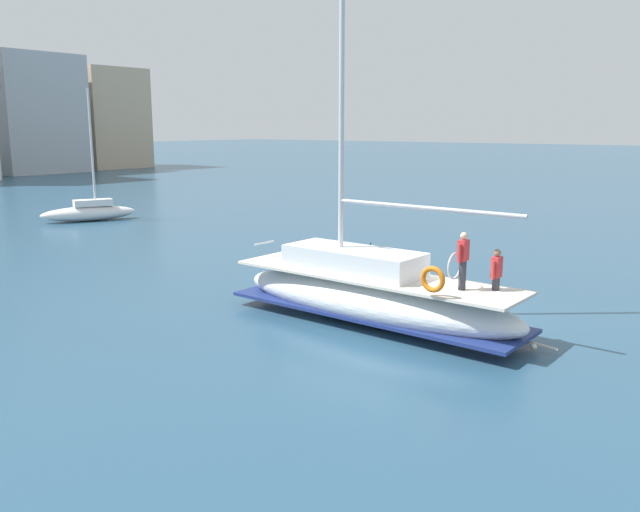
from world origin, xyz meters
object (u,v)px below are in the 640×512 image
main_sailboat (370,293)px  moored_sloop_near (89,211)px  mooring_buoy (370,256)px  seagull (534,346)px

main_sailboat → moored_sloop_near: size_ratio=1.69×
moored_sloop_near → mooring_buoy: moored_sloop_near is taller
seagull → mooring_buoy: mooring_buoy is taller
moored_sloop_near → seagull: moored_sloop_near is taller
seagull → main_sailboat: bearing=94.3°
seagull → mooring_buoy: bearing=53.6°
moored_sloop_near → main_sailboat: bearing=-105.2°
seagull → mooring_buoy: 12.63m
moored_sloop_near → mooring_buoy: bearing=-87.6°
mooring_buoy → moored_sloop_near: bearing=92.4°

